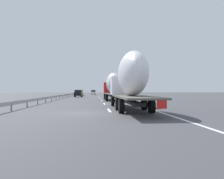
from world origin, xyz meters
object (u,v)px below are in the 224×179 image
Objects in this scene: truck_trailing at (130,79)px; car_white_van at (93,92)px; car_yellow_coupe at (80,93)px; car_black_suv at (78,93)px; truck_lead at (113,85)px; road_sign at (120,88)px.

car_white_van is (69.44, 3.42, -1.67)m from truck_trailing.
car_black_suv is at bearing -178.35° from car_yellow_coupe.
car_black_suv is at bearing 10.71° from truck_trailing.
truck_trailing is at bearing -177.18° from car_white_van.
road_sign is (16.26, -3.10, -0.14)m from truck_lead.
car_white_van is at bearing 10.41° from road_sign.
car_black_suv is (19.72, 7.07, -1.56)m from truck_lead.
truck_trailing reaches higher than car_white_van.
car_white_van is at bearing 2.82° from truck_trailing.
car_white_van is 1.36× the size of road_sign.
car_yellow_coupe reaches higher than car_white_van.
road_sign reaches higher than car_white_van.
truck_lead reaches higher than car_white_van.
car_black_suv is at bearing 19.73° from truck_lead.
car_yellow_coupe is (51.40, 7.47, -1.67)m from truck_trailing.
truck_trailing is 51.97m from car_yellow_coupe.
truck_lead is 21.00m from car_black_suv.
truck_trailing is at bearing 174.78° from road_sign.
car_black_suv is 10.84m from road_sign.
road_sign is at bearing -10.79° from truck_lead.
truck_trailing is 3.05× the size of car_yellow_coupe.
car_white_van reaches higher than car_black_suv.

